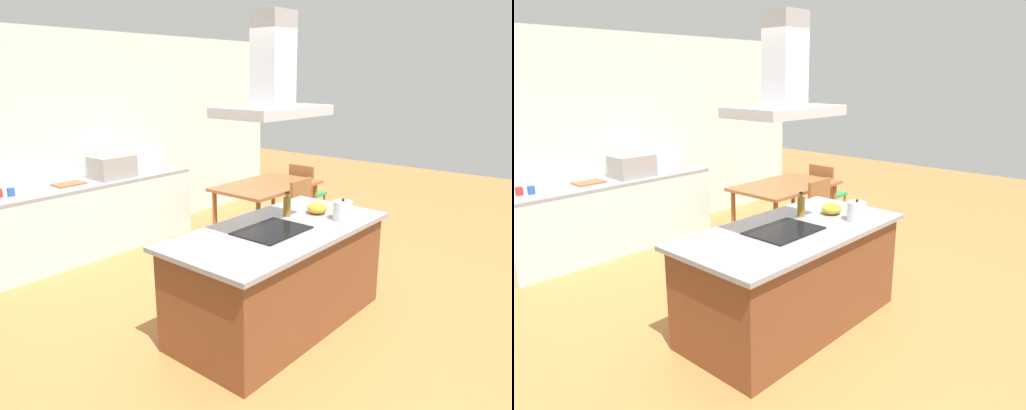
% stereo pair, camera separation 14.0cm
% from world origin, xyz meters
% --- Properties ---
extents(ground, '(16.00, 16.00, 0.00)m').
position_xyz_m(ground, '(0.00, 1.50, 0.00)').
color(ground, '#AD753D').
extents(wall_back, '(7.20, 0.10, 2.70)m').
position_xyz_m(wall_back, '(0.00, 3.25, 1.35)').
color(wall_back, silver).
rests_on(wall_back, ground).
extents(kitchen_island, '(2.08, 1.03, 0.90)m').
position_xyz_m(kitchen_island, '(0.00, 0.00, 0.45)').
color(kitchen_island, brown).
rests_on(kitchen_island, ground).
extents(cooktop, '(0.60, 0.44, 0.01)m').
position_xyz_m(cooktop, '(-0.11, 0.00, 0.91)').
color(cooktop, black).
rests_on(cooktop, kitchen_island).
extents(tea_kettle, '(0.22, 0.17, 0.20)m').
position_xyz_m(tea_kettle, '(0.55, -0.29, 0.99)').
color(tea_kettle, silver).
rests_on(tea_kettle, kitchen_island).
extents(olive_oil_bottle, '(0.07, 0.07, 0.23)m').
position_xyz_m(olive_oil_bottle, '(0.33, 0.17, 1.00)').
color(olive_oil_bottle, olive).
rests_on(olive_oil_bottle, kitchen_island).
extents(mixing_bowl, '(0.19, 0.19, 0.10)m').
position_xyz_m(mixing_bowl, '(0.58, 0.00, 0.95)').
color(mixing_bowl, gold).
rests_on(mixing_bowl, kitchen_island).
extents(back_counter, '(2.65, 0.62, 0.90)m').
position_xyz_m(back_counter, '(-0.04, 2.88, 0.45)').
color(back_counter, silver).
rests_on(back_counter, ground).
extents(countertop_microwave, '(0.50, 0.38, 0.28)m').
position_xyz_m(countertop_microwave, '(0.27, 2.88, 1.04)').
color(countertop_microwave, '#9E9993').
rests_on(countertop_microwave, back_counter).
extents(coffee_mug_blue, '(0.08, 0.08, 0.09)m').
position_xyz_m(coffee_mug_blue, '(-0.99, 2.90, 0.95)').
color(coffee_mug_blue, '#2D56B2').
rests_on(coffee_mug_blue, back_counter).
extents(cutting_board, '(0.34, 0.24, 0.02)m').
position_xyz_m(cutting_board, '(-0.30, 2.93, 0.91)').
color(cutting_board, '#995B33').
rests_on(cutting_board, back_counter).
extents(dining_table, '(1.40, 0.90, 0.75)m').
position_xyz_m(dining_table, '(1.75, 1.55, 0.67)').
color(dining_table, '#995B33').
rests_on(dining_table, ground).
extents(chair_at_right_end, '(0.42, 0.42, 0.89)m').
position_xyz_m(chair_at_right_end, '(2.66, 1.55, 0.51)').
color(chair_at_right_end, '#33934C').
rests_on(chair_at_right_end, ground).
extents(chair_facing_island, '(0.42, 0.42, 0.89)m').
position_xyz_m(chair_facing_island, '(1.75, 0.89, 0.51)').
color(chair_facing_island, '#33934C').
rests_on(chair_facing_island, ground).
extents(range_hood, '(0.90, 0.55, 0.78)m').
position_xyz_m(range_hood, '(-0.11, 0.00, 2.10)').
color(range_hood, '#ADADB2').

